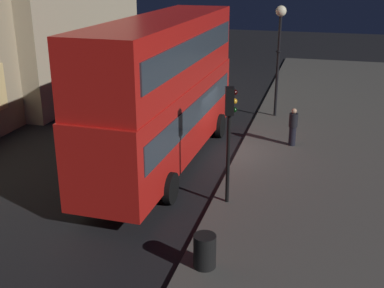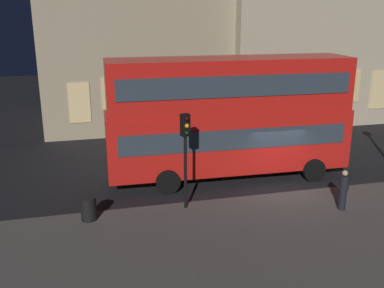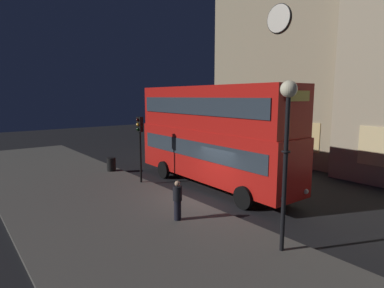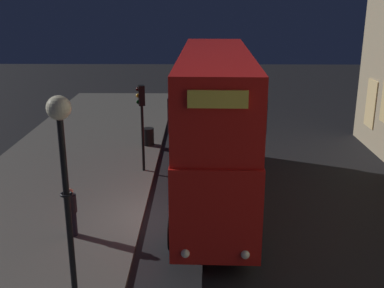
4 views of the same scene
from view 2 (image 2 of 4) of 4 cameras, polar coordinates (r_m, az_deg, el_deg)
name	(u,v)px [view 2 (image 2 of 4)]	position (r m, az deg, el deg)	size (l,w,h in m)	color
ground_plane	(282,189)	(19.93, 11.61, -5.80)	(80.00, 80.00, 0.00)	black
sidewalk_slab	(336,235)	(16.45, 18.18, -11.19)	(44.00, 7.66, 0.12)	#4C4944
building_with_clock	(133,4)	(31.25, -7.65, 17.57)	(12.23, 8.98, 16.01)	tan
double_decker_bus	(229,113)	(20.03, 4.82, 3.99)	(11.28, 2.99, 5.60)	red
traffic_light_near_kerb	(185,141)	(16.56, -0.86, 0.35)	(0.38, 0.39, 3.79)	black
pedestrian	(343,190)	(18.05, 19.03, -5.61)	(0.36, 0.36, 1.62)	black
litter_bin	(89,209)	(16.85, -13.26, -8.15)	(0.58, 0.58, 0.89)	black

